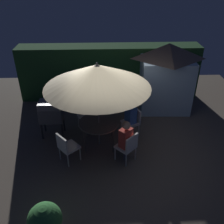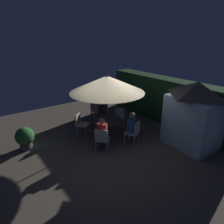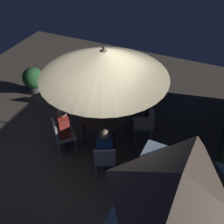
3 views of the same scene
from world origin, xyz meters
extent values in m
plane|color=brown|center=(0.00, 0.00, 0.00)|extent=(11.00, 11.00, 0.00)
cube|color=#193D1E|center=(0.00, 3.50, 1.04)|extent=(6.93, 0.86, 2.08)
cube|color=#9EBCD1|center=(1.99, 2.43, 0.96)|extent=(1.81, 1.47, 1.91)
pyramid|color=brown|center=(1.99, 2.43, 2.18)|extent=(1.92, 1.56, 0.54)
cube|color=gray|center=(2.02, 3.14, 0.75)|extent=(0.74, 0.06, 1.49)
cylinder|color=#47423D|center=(-0.41, 0.27, 0.76)|extent=(1.17, 1.17, 0.04)
cylinder|color=#3C3834|center=(-0.81, -0.13, 0.37)|extent=(0.05, 0.05, 0.74)
cylinder|color=#3C3834|center=(0.00, -0.13, 0.37)|extent=(0.05, 0.05, 0.74)
cylinder|color=#3C3834|center=(-0.81, 0.68, 0.37)|extent=(0.05, 0.05, 0.74)
cylinder|color=#3C3834|center=(0.00, 0.68, 0.37)|extent=(0.05, 0.05, 0.74)
cylinder|color=#4C4C51|center=(-0.41, 0.27, 1.27)|extent=(0.04, 0.04, 2.53)
cone|color=beige|center=(-0.41, 0.27, 2.22)|extent=(2.87, 2.87, 0.63)
sphere|color=#4C4C51|center=(-0.41, 0.27, 2.56)|extent=(0.06, 0.06, 0.06)
cube|color=#47474C|center=(-1.86, 0.80, 0.78)|extent=(0.70, 0.51, 0.45)
cube|color=slate|center=(-1.86, 0.80, 1.10)|extent=(0.67, 0.48, 0.20)
cylinder|color=#262628|center=(-2.17, 0.59, 0.28)|extent=(0.06, 0.06, 0.55)
cylinder|color=#262628|center=(-1.55, 0.59, 0.28)|extent=(0.06, 0.06, 0.55)
cylinder|color=#262628|center=(-2.17, 1.01, 0.28)|extent=(0.06, 0.06, 0.55)
cylinder|color=#262628|center=(-1.55, 1.01, 0.28)|extent=(0.06, 0.06, 0.55)
cube|color=silver|center=(0.32, -0.47, 0.45)|extent=(0.65, 0.65, 0.06)
cube|color=silver|center=(0.47, -0.61, 0.68)|extent=(0.36, 0.36, 0.45)
cylinder|color=#AFABA3|center=(0.32, -0.75, 0.23)|extent=(0.04, 0.04, 0.45)
cylinder|color=#AFABA3|center=(0.60, -0.47, 0.23)|extent=(0.04, 0.04, 0.45)
cylinder|color=#AFABA3|center=(0.04, -0.46, 0.23)|extent=(0.04, 0.04, 0.45)
cylinder|color=#AFABA3|center=(0.32, -0.18, 0.23)|extent=(0.04, 0.04, 0.45)
cube|color=silver|center=(0.57, 0.72, 0.45)|extent=(0.61, 0.61, 0.06)
cube|color=silver|center=(0.76, 0.80, 0.68)|extent=(0.24, 0.44, 0.45)
cylinder|color=#AFABA3|center=(0.84, 0.62, 0.23)|extent=(0.04, 0.04, 0.45)
cylinder|color=#AFABA3|center=(0.67, 0.98, 0.23)|extent=(0.04, 0.04, 0.45)
cylinder|color=#AFABA3|center=(0.47, 0.45, 0.23)|extent=(0.04, 0.04, 0.45)
cylinder|color=#AFABA3|center=(0.31, 0.82, 0.23)|extent=(0.04, 0.04, 0.45)
cube|color=silver|center=(-0.83, 1.14, 0.45)|extent=(0.62, 0.62, 0.06)
cube|color=silver|center=(-0.92, 1.32, 0.68)|extent=(0.44, 0.25, 0.45)
cylinder|color=#AFABA3|center=(-0.74, 1.40, 0.23)|extent=(0.04, 0.04, 0.45)
cylinder|color=#AFABA3|center=(-1.10, 1.23, 0.23)|extent=(0.04, 0.04, 0.45)
cylinder|color=#AFABA3|center=(-0.56, 1.04, 0.23)|extent=(0.04, 0.04, 0.45)
cylinder|color=#AFABA3|center=(-0.92, 0.87, 0.23)|extent=(0.04, 0.04, 0.45)
cube|color=silver|center=(-1.21, -0.42, 0.45)|extent=(0.65, 0.65, 0.06)
cube|color=silver|center=(-1.37, -0.56, 0.68)|extent=(0.34, 0.38, 0.45)
cylinder|color=#AFABA3|center=(-1.49, -0.40, 0.23)|extent=(0.04, 0.04, 0.45)
cylinder|color=#AFABA3|center=(-1.23, -0.70, 0.23)|extent=(0.04, 0.04, 0.45)
cylinder|color=#AFABA3|center=(-1.19, -0.14, 0.23)|extent=(0.04, 0.04, 0.45)
cylinder|color=#AFABA3|center=(-0.93, -0.44, 0.23)|extent=(0.04, 0.04, 0.45)
sphere|color=#2D6B33|center=(-1.43, -2.69, 0.51)|extent=(0.67, 0.67, 0.67)
cube|color=#CC3D33|center=(0.32, -0.47, 0.76)|extent=(0.41, 0.41, 0.55)
sphere|color=tan|center=(0.32, -0.47, 1.15)|extent=(0.22, 0.22, 0.22)
cylinder|color=#383347|center=(0.32, -0.47, 0.24)|extent=(0.10, 0.10, 0.48)
cube|color=#3866B2|center=(0.57, 0.72, 0.76)|extent=(0.36, 0.41, 0.55)
sphere|color=tan|center=(0.57, 0.72, 1.15)|extent=(0.22, 0.22, 0.22)
cylinder|color=#383347|center=(0.57, 0.72, 0.24)|extent=(0.10, 0.10, 0.48)
camera|label=1|loc=(-0.26, -5.79, 4.76)|focal=40.09mm
camera|label=2|loc=(5.74, -4.04, 3.94)|focal=32.54mm
camera|label=3|loc=(4.18, 2.47, 5.05)|focal=43.37mm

